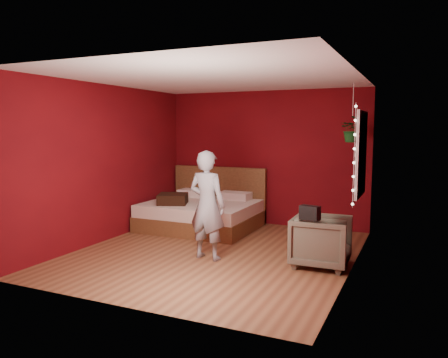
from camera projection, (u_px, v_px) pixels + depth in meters
The scene contains 10 objects.
floor at pixel (216, 252), 6.64m from camera, with size 4.50×4.50×0.00m, color brown.
room_walls at pixel (215, 142), 6.44m from camera, with size 4.04×4.54×2.62m.
window at pixel (361, 154), 6.47m from camera, with size 0.05×0.97×1.27m.
fairy_lights at pixel (354, 156), 6.01m from camera, with size 0.04×0.04×1.45m.
bed at pixel (203, 212), 8.30m from camera, with size 2.00×1.70×1.10m.
person at pixel (207, 205), 6.23m from camera, with size 0.57×0.38×1.57m, color gray.
armchair at pixel (321, 241), 5.94m from camera, with size 0.74×0.76×0.69m, color #676651.
handbag at pixel (310, 213), 5.67m from camera, with size 0.26×0.13×0.18m, color black.
throw_pillow at pixel (173, 199), 8.00m from camera, with size 0.51×0.51×0.18m, color black.
hanging_plant at pixel (352, 129), 7.08m from camera, with size 0.45×0.42×0.95m.
Camera 1 is at (2.78, -5.84, 1.87)m, focal length 35.00 mm.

